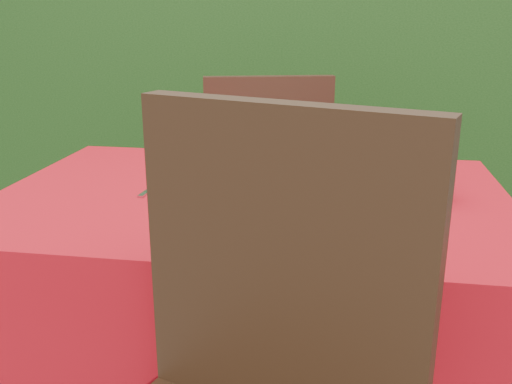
# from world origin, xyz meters

# --- Properties ---
(hedge) EXTENTS (3.20, 0.55, 1.78)m
(hedge) POSITION_xyz_m (0.00, 1.55, 0.92)
(hedge) COLOR black
(hedge) RESTS_ON ground
(dining_table) EXTENTS (1.26, 0.86, 0.75)m
(dining_table) POSITION_xyz_m (0.00, 0.00, 0.60)
(dining_table) COLOR #432A15
(dining_table) RESTS_ON ground
(chair_far) EXTENTS (0.54, 0.54, 0.97)m
(chair_far) POSITION_xyz_m (-0.06, 0.68, 0.56)
(chair_far) COLOR black
(chair_far) RESTS_ON ground
(pizza_plate) EXTENTS (0.40, 0.40, 0.06)m
(pizza_plate) POSITION_xyz_m (-0.03, -0.11, 0.78)
(pizza_plate) COLOR white
(pizza_plate) RESTS_ON dining_table
(pasta_plate) EXTENTS (0.29, 0.29, 0.08)m
(pasta_plate) POSITION_xyz_m (0.05, 0.28, 0.78)
(pasta_plate) COLOR white
(pasta_plate) RESTS_ON dining_table
(water_glass) EXTENTS (0.08, 0.08, 0.11)m
(water_glass) POSITION_xyz_m (0.43, 0.03, 0.80)
(water_glass) COLOR white
(water_glass) RESTS_ON dining_table
(wine_glass) EXTENTS (0.07, 0.07, 0.17)m
(wine_glass) POSITION_xyz_m (0.42, 0.18, 0.87)
(wine_glass) COLOR white
(wine_glass) RESTS_ON dining_table
(fork) EXTENTS (0.04, 0.19, 0.01)m
(fork) POSITION_xyz_m (-0.25, -0.01, 0.75)
(fork) COLOR #B5B5BC
(fork) RESTS_ON dining_table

